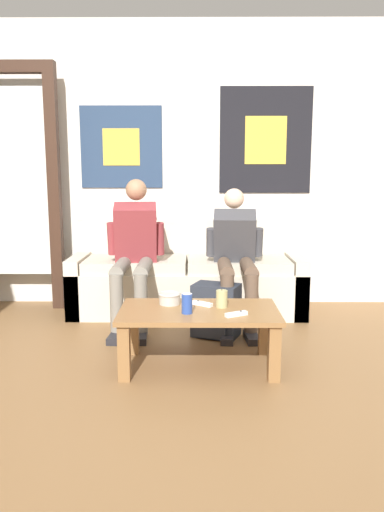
% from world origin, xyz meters
% --- Properties ---
extents(ground_plane, '(18.00, 18.00, 0.00)m').
position_xyz_m(ground_plane, '(0.00, 0.00, 0.00)').
color(ground_plane, brown).
extents(wall_back, '(10.00, 0.07, 2.55)m').
position_xyz_m(wall_back, '(0.00, 2.36, 1.28)').
color(wall_back, silver).
rests_on(wall_back, ground_plane).
extents(door_frame, '(1.00, 0.10, 2.15)m').
position_xyz_m(door_frame, '(-1.58, 2.14, 1.20)').
color(door_frame, '#382319').
rests_on(door_frame, ground_plane).
extents(couch, '(2.01, 0.67, 0.79)m').
position_xyz_m(couch, '(0.04, 2.03, 0.28)').
color(couch, beige).
rests_on(couch, ground_plane).
extents(coffee_table, '(1.00, 0.56, 0.37)m').
position_xyz_m(coffee_table, '(0.14, 0.74, 0.30)').
color(coffee_table, olive).
rests_on(coffee_table, ground_plane).
extents(person_seated_adult, '(0.47, 0.88, 1.16)m').
position_xyz_m(person_seated_adult, '(-0.38, 1.67, 0.62)').
color(person_seated_adult, gray).
rests_on(person_seated_adult, ground_plane).
extents(person_seated_teen, '(0.47, 0.91, 1.09)m').
position_xyz_m(person_seated_teen, '(0.44, 1.67, 0.59)').
color(person_seated_teen, brown).
rests_on(person_seated_teen, ground_plane).
extents(backpack, '(0.39, 0.34, 0.40)m').
position_xyz_m(backpack, '(0.27, 1.34, 0.19)').
color(backpack, '#282D38').
rests_on(backpack, ground_plane).
extents(ceramic_bowl, '(0.15, 0.15, 0.07)m').
position_xyz_m(ceramic_bowl, '(-0.05, 0.87, 0.41)').
color(ceramic_bowl, '#B7B2A8').
rests_on(ceramic_bowl, coffee_table).
extents(pillar_candle, '(0.07, 0.07, 0.12)m').
position_xyz_m(pillar_candle, '(0.28, 0.80, 0.43)').
color(pillar_candle, tan).
rests_on(pillar_candle, coffee_table).
extents(drink_can_blue, '(0.07, 0.07, 0.12)m').
position_xyz_m(drink_can_blue, '(0.06, 0.66, 0.44)').
color(drink_can_blue, '#28479E').
rests_on(drink_can_blue, coffee_table).
extents(game_controller_near_left, '(0.14, 0.11, 0.03)m').
position_xyz_m(game_controller_near_left, '(0.16, 0.84, 0.39)').
color(game_controller_near_left, white).
rests_on(game_controller_near_left, coffee_table).
extents(game_controller_near_right, '(0.14, 0.10, 0.03)m').
position_xyz_m(game_controller_near_right, '(0.36, 0.60, 0.39)').
color(game_controller_near_right, white).
rests_on(game_controller_near_right, coffee_table).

